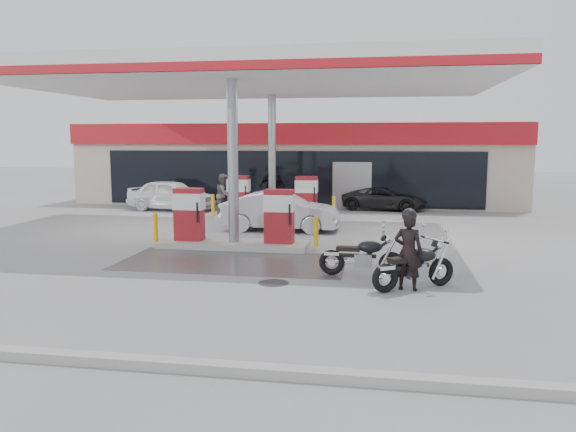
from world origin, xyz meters
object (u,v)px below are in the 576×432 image
Objects in this scene: main_motorcycle at (415,267)px; hatchback_silver at (280,211)px; parked_car_left at (131,190)px; biker_walking at (272,187)px; sedan_white at (172,195)px; pump_island_near at (234,224)px; attendant at (224,194)px; parked_car_right at (384,198)px; pump_island_far at (272,202)px; parked_motorcycle at (363,257)px; biker_main at (408,252)px.

main_motorcycle is 8.49m from hatchback_silver.
biker_walking is at bearing -82.43° from parked_car_left.
sedan_white is (-10.30, 12.17, 0.23)m from main_motorcycle.
pump_island_near is 7.46m from attendant.
main_motorcycle is at bearing -148.87° from hatchback_silver.
pump_island_near reaches higher than hatchback_silver.
main_motorcycle is at bearing -168.73° from parked_car_right.
parked_motorcycle is (3.98, -9.00, -0.25)m from pump_island_far.
parked_car_left is at bearing 146.18° from pump_island_far.
biker_walking reaches higher than sedan_white.
hatchback_silver reaches higher than parked_car_right.
sedan_white is 3.03m from attendant.
biker_walking reaches higher than parked_motorcycle.
biker_walking is at bearing -28.98° from attendant.
biker_walking reaches higher than biker_main.
parked_car_left reaches higher than parked_motorcycle.
pump_island_near is 1.38× the size of parked_car_left.
sedan_white is at bearing 97.45° from main_motorcycle.
hatchback_silver reaches higher than parked_motorcycle.
main_motorcycle is at bearing -63.83° from biker_walking.
hatchback_silver is (0.82, 3.33, -0.02)m from pump_island_near.
biker_main is 0.45× the size of parked_car_left.
biker_walking reaches higher than main_motorcycle.
pump_island_far reaches higher than parked_car_right.
attendant reaches higher than sedan_white.
biker_main is 15.03m from biker_walking.
attendant is at bearing -43.70° from biker_main.
main_motorcycle is 0.45× the size of sedan_white.
attendant is 3.14m from biker_walking.
pump_island_far is at bearing -101.19° from parked_car_left.
parked_car_left is at bearing 90.17° from parked_car_right.
main_motorcycle is (5.15, -3.97, -0.23)m from pump_island_near.
parked_car_left is (-14.10, 15.97, 0.06)m from main_motorcycle.
biker_main is 0.41× the size of sedan_white.
parked_car_left reaches higher than parked_car_right.
attendant is (-2.35, 7.08, 0.18)m from pump_island_near.
parked_motorcycle is 14.45m from sedan_white.
biker_main is at bearing -169.41° from parked_car_right.
pump_island_near is 1.24× the size of sedan_white.
main_motorcycle is at bearing -129.07° from sedan_white.
parked_motorcycle is (-1.17, 0.98, -0.01)m from main_motorcycle.
pump_island_far is at bearing 84.51° from main_motorcycle.
parked_car_left is at bearing 54.24° from attendant.
parked_car_left is at bearing 126.74° from pump_island_near.
sedan_white is 7.70m from hatchback_silver.
pump_island_near is 10.97m from parked_car_right.
main_motorcycle is 15.00m from biker_walking.
biker_walking is (-5.93, 13.77, 0.53)m from main_motorcycle.
biker_walking reaches higher than pump_island_far.
parked_car_right is at bearing 88.14° from parked_motorcycle.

